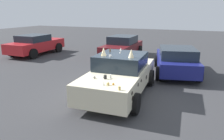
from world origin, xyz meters
TOP-DOWN VIEW (x-y plane):
  - ground_plane at (0.00, 0.00)m, footprint 60.00×60.00m
  - art_car_decorated at (0.04, 0.00)m, footprint 4.45×2.26m
  - parked_sedan_behind_left at (4.77, 8.23)m, footprint 4.29×2.08m
  - parked_sedan_behind_right at (6.49, 2.30)m, footprint 4.12×1.99m
  - parked_sedan_near_left at (3.58, -1.59)m, footprint 4.22×2.63m

SIDE VIEW (x-z plane):
  - ground_plane at x=0.00m, z-range 0.00..0.00m
  - parked_sedan_near_left at x=3.58m, z-range 0.02..1.36m
  - parked_sedan_behind_right at x=6.49m, z-range 0.00..1.39m
  - parked_sedan_behind_left at x=4.77m, z-range 0.02..1.42m
  - art_car_decorated at x=0.04m, z-range -0.16..1.63m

